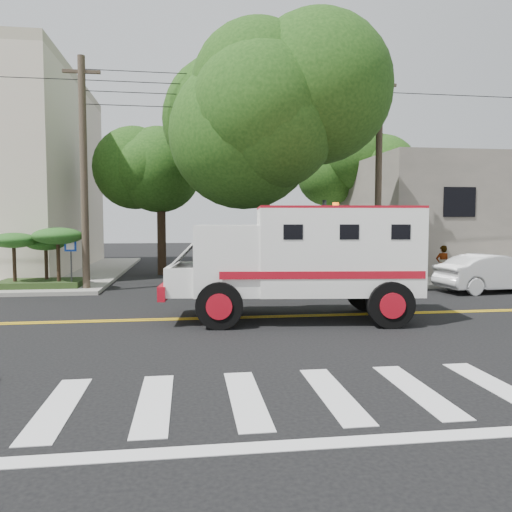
{
  "coord_description": "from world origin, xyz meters",
  "views": [
    {
      "loc": [
        -1.68,
        -14.02,
        2.75
      ],
      "look_at": [
        0.56,
        2.27,
        1.6
      ],
      "focal_mm": 35.0,
      "sensor_mm": 36.0,
      "label": 1
    }
  ],
  "objects": [
    {
      "name": "palm_planter",
      "position": [
        -7.44,
        6.62,
        1.65
      ],
      "size": [
        3.52,
        2.63,
        2.36
      ],
      "color": "#1E3314",
      "rests_on": "sidewalk_nw"
    },
    {
      "name": "pedestrian_a",
      "position": [
        8.88,
        5.5,
        0.95
      ],
      "size": [
        0.58,
        0.39,
        1.59
      ],
      "primitive_type": "imported",
      "rotation": [
        0.0,
        0.0,
        3.15
      ],
      "color": "gray",
      "rests_on": "sidewalk_ne"
    },
    {
      "name": "tree_right",
      "position": [
        8.84,
        15.77,
        6.09
      ],
      "size": [
        4.8,
        4.5,
        8.2
      ],
      "color": "black",
      "rests_on": "ground"
    },
    {
      "name": "armored_truck",
      "position": [
        1.52,
        -0.45,
        1.79
      ],
      "size": [
        7.14,
        3.38,
        3.15
      ],
      "rotation": [
        0.0,
        0.0,
        -0.1
      ],
      "color": "white",
      "rests_on": "ground"
    },
    {
      "name": "traffic_signal",
      "position": [
        3.8,
        5.6,
        2.23
      ],
      "size": [
        0.15,
        0.18,
        3.6
      ],
      "color": "#3F3F42",
      "rests_on": "ground"
    },
    {
      "name": "accessibility_sign",
      "position": [
        -6.2,
        6.17,
        1.37
      ],
      "size": [
        0.45,
        0.1,
        2.02
      ],
      "color": "#3F3F42",
      "rests_on": "ground"
    },
    {
      "name": "tree_left",
      "position": [
        -2.68,
        11.79,
        5.73
      ],
      "size": [
        4.48,
        4.2,
        7.7
      ],
      "color": "black",
      "rests_on": "ground"
    },
    {
      "name": "pedestrian_b",
      "position": [
        6.98,
        5.97,
        0.9
      ],
      "size": [
        0.88,
        0.79,
        1.5
      ],
      "primitive_type": "imported",
      "rotation": [
        0.0,
        0.0,
        2.79
      ],
      "color": "gray",
      "rests_on": "sidewalk_ne"
    },
    {
      "name": "building_right",
      "position": [
        15.0,
        14.0,
        3.15
      ],
      "size": [
        14.0,
        12.0,
        6.0
      ],
      "primitive_type": "cube",
      "color": "#676258",
      "rests_on": "sidewalk_ne"
    },
    {
      "name": "utility_pole_right",
      "position": [
        6.3,
        6.2,
        4.5
      ],
      "size": [
        0.28,
        0.28,
        9.0
      ],
      "primitive_type": "cylinder",
      "color": "#382D23",
      "rests_on": "ground"
    },
    {
      "name": "ground",
      "position": [
        0.0,
        0.0,
        0.0
      ],
      "size": [
        100.0,
        100.0,
        0.0
      ],
      "primitive_type": "plane",
      "color": "black",
      "rests_on": "ground"
    },
    {
      "name": "parked_sedan",
      "position": [
        10.08,
        3.8,
        0.73
      ],
      "size": [
        4.6,
        2.04,
        1.47
      ],
      "primitive_type": "imported",
      "rotation": [
        0.0,
        0.0,
        1.68
      ],
      "color": "silver",
      "rests_on": "ground"
    },
    {
      "name": "utility_pole_left",
      "position": [
        -5.6,
        6.0,
        4.5
      ],
      "size": [
        0.28,
        0.28,
        9.0
      ],
      "primitive_type": "cylinder",
      "color": "#382D23",
      "rests_on": "ground"
    },
    {
      "name": "sidewalk_ne",
      "position": [
        13.5,
        13.5,
        0.07
      ],
      "size": [
        17.0,
        17.0,
        0.15
      ],
      "primitive_type": "cube",
      "color": "gray",
      "rests_on": "ground"
    },
    {
      "name": "tree_main",
      "position": [
        1.94,
        6.21,
        7.2
      ],
      "size": [
        6.08,
        5.7,
        9.85
      ],
      "color": "black",
      "rests_on": "ground"
    }
  ]
}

